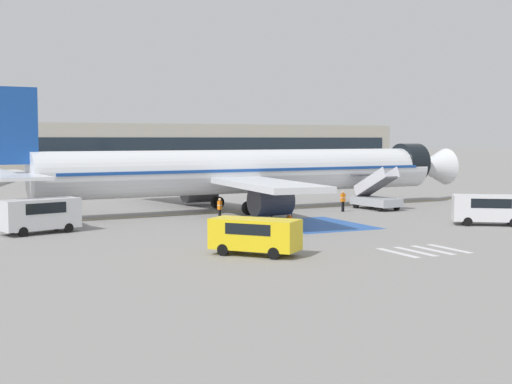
# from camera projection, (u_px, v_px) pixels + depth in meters

# --- Properties ---
(ground_plane) EXTENTS (600.00, 600.00, 0.00)m
(ground_plane) POSITION_uv_depth(u_px,v_px,m) (247.00, 210.00, 62.81)
(ground_plane) COLOR gray
(apron_leadline_yellow) EXTENTS (81.12, 5.47, 0.01)m
(apron_leadline_yellow) POSITION_uv_depth(u_px,v_px,m) (250.00, 210.00, 62.08)
(apron_leadline_yellow) COLOR gold
(apron_leadline_yellow) RESTS_ON ground_plane
(apron_stand_patch_blue) EXTENTS (6.49, 8.62, 0.01)m
(apron_stand_patch_blue) POSITION_uv_depth(u_px,v_px,m) (315.00, 225.00, 51.89)
(apron_stand_patch_blue) COLOR #2856A8
(apron_stand_patch_blue) RESTS_ON ground_plane
(apron_walkway_bar_0) EXTENTS (0.44, 3.60, 0.01)m
(apron_walkway_bar_0) POSITION_uv_depth(u_px,v_px,m) (398.00, 253.00, 39.01)
(apron_walkway_bar_0) COLOR silver
(apron_walkway_bar_0) RESTS_ON ground_plane
(apron_walkway_bar_1) EXTENTS (0.44, 3.60, 0.01)m
(apron_walkway_bar_1) POSITION_uv_depth(u_px,v_px,m) (415.00, 251.00, 39.52)
(apron_walkway_bar_1) COLOR silver
(apron_walkway_bar_1) RESTS_ON ground_plane
(apron_walkway_bar_2) EXTENTS (0.44, 3.60, 0.01)m
(apron_walkway_bar_2) POSITION_uv_depth(u_px,v_px,m) (433.00, 250.00, 40.03)
(apron_walkway_bar_2) COLOR silver
(apron_walkway_bar_2) RESTS_ON ground_plane
(apron_walkway_bar_3) EXTENTS (0.44, 3.60, 0.01)m
(apron_walkway_bar_3) POSITION_uv_depth(u_px,v_px,m) (449.00, 249.00, 40.54)
(apron_walkway_bar_3) COLOR silver
(apron_walkway_bar_3) RESTS_ON ground_plane
(airliner) EXTENTS (47.19, 31.45, 10.03)m
(airliner) POSITION_uv_depth(u_px,v_px,m) (244.00, 172.00, 61.53)
(airliner) COLOR silver
(airliner) RESTS_ON ground_plane
(boarding_stairs_forward) EXTENTS (2.51, 5.34, 3.85)m
(boarding_stairs_forward) POSITION_uv_depth(u_px,v_px,m) (376.00, 198.00, 63.10)
(boarding_stairs_forward) COLOR #ADB2BA
(boarding_stairs_forward) RESTS_ON ground_plane
(fuel_tanker) EXTENTS (4.23, 10.97, 3.53)m
(fuel_tanker) POSITION_uv_depth(u_px,v_px,m) (90.00, 178.00, 80.07)
(fuel_tanker) COLOR #38383D
(fuel_tanker) RESTS_ON ground_plane
(service_van_0) EXTENTS (4.59, 4.87, 1.96)m
(service_van_0) POSITION_uv_depth(u_px,v_px,m) (255.00, 233.00, 38.20)
(service_van_0) COLOR yellow
(service_van_0) RESTS_ON ground_plane
(service_van_1) EXTENTS (5.29, 4.52, 2.18)m
(service_van_1) POSITION_uv_depth(u_px,v_px,m) (489.00, 207.00, 51.50)
(service_van_1) COLOR silver
(service_van_1) RESTS_ON ground_plane
(service_van_2) EXTENTS (5.44, 3.37, 2.29)m
(service_van_2) POSITION_uv_depth(u_px,v_px,m) (40.00, 213.00, 46.97)
(service_van_2) COLOR silver
(service_van_2) RESTS_ON ground_plane
(ground_crew_0) EXTENTS (0.47, 0.46, 1.72)m
(ground_crew_0) POSITION_uv_depth(u_px,v_px,m) (220.00, 207.00, 54.57)
(ground_crew_0) COLOR black
(ground_crew_0) RESTS_ON ground_plane
(ground_crew_1) EXTENTS (0.34, 0.48, 1.82)m
(ground_crew_1) POSITION_uv_depth(u_px,v_px,m) (271.00, 203.00, 57.20)
(ground_crew_1) COLOR #2D2D33
(ground_crew_1) RESTS_ON ground_plane
(ground_crew_2) EXTENTS (0.36, 0.48, 1.82)m
(ground_crew_2) POSITION_uv_depth(u_px,v_px,m) (291.00, 204.00, 56.62)
(ground_crew_2) COLOR #2D2D33
(ground_crew_2) RESTS_ON ground_plane
(ground_crew_3) EXTENTS (0.48, 0.34, 1.79)m
(ground_crew_3) POSITION_uv_depth(u_px,v_px,m) (343.00, 200.00, 61.04)
(ground_crew_3) COLOR black
(ground_crew_3) RESTS_ON ground_plane
(traffic_cone_0) EXTENTS (0.52, 0.52, 0.57)m
(traffic_cone_0) POSITION_uv_depth(u_px,v_px,m) (289.00, 215.00, 55.78)
(traffic_cone_0) COLOR orange
(traffic_cone_0) RESTS_ON ground_plane
(terminal_building) EXTENTS (97.50, 12.10, 8.94)m
(terminal_building) POSITION_uv_depth(u_px,v_px,m) (154.00, 148.00, 132.20)
(terminal_building) COLOR #B2AD9E
(terminal_building) RESTS_ON ground_plane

